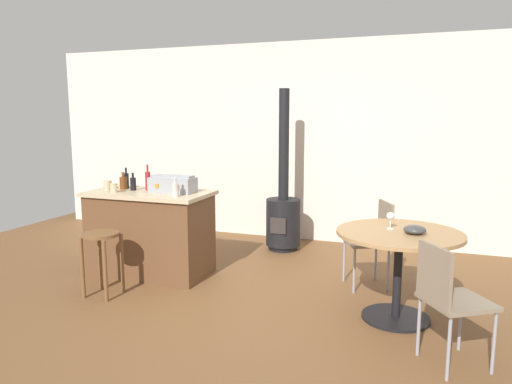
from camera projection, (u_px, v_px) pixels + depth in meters
name	position (u px, v px, depth m)	size (l,w,h in m)	color
ground_plane	(242.00, 306.00, 4.26)	(8.80, 8.80, 0.00)	brown
back_wall	(310.00, 143.00, 6.44)	(8.00, 0.10, 2.70)	beige
kitchen_island	(150.00, 233.00, 5.11)	(1.32, 0.71, 0.91)	brown
wooden_stool	(102.00, 249.00, 4.47)	(0.34, 0.34, 0.61)	brown
dining_table	(399.00, 252.00, 3.91)	(1.03, 1.03, 0.76)	black
folding_chair_near	(373.00, 237.00, 4.70)	(0.53, 0.53, 0.86)	#7F705B
folding_chair_far	(448.00, 296.00, 3.17)	(0.55, 0.55, 0.86)	#7F705B
wood_stove	(283.00, 212.00, 6.03)	(0.44, 0.45, 2.04)	black
toolbox	(173.00, 184.00, 4.97)	(0.48, 0.24, 0.18)	gray
bottle_0	(148.00, 180.00, 5.11)	(0.06, 0.06, 0.28)	maroon
bottle_1	(126.00, 180.00, 5.30)	(0.06, 0.06, 0.23)	black
bottle_2	(175.00, 189.00, 4.69)	(0.07, 0.07, 0.19)	#B7B2AD
bottle_3	(133.00, 183.00, 5.12)	(0.06, 0.06, 0.19)	black
bottle_4	(123.00, 183.00, 5.19)	(0.08, 0.08, 0.19)	#603314
cup_0	(114.00, 188.00, 4.98)	(0.11, 0.08, 0.10)	tan
cup_1	(108.00, 185.00, 5.14)	(0.12, 0.09, 0.10)	tan
wine_glass	(391.00, 217.00, 3.96)	(0.07, 0.07, 0.14)	silver
serving_bowl	(415.00, 230.00, 3.80)	(0.18, 0.18, 0.07)	#383838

